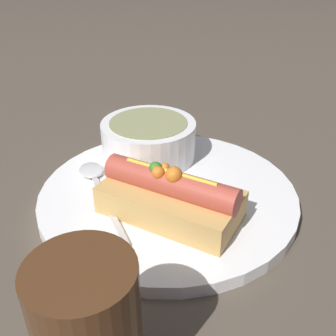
{
  "coord_description": "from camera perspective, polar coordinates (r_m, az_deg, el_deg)",
  "views": [
    {
      "loc": [
        0.12,
        -0.36,
        0.27
      ],
      "look_at": [
        0.0,
        0.0,
        0.04
      ],
      "focal_mm": 42.0,
      "sensor_mm": 36.0,
      "label": 1
    }
  ],
  "objects": [
    {
      "name": "ground_plane",
      "position": [
        0.47,
        0.0,
        -4.65
      ],
      "size": [
        4.0,
        4.0,
        0.0
      ],
      "primitive_type": "plane",
      "color": "#4C4238"
    },
    {
      "name": "dinner_plate",
      "position": [
        0.47,
        0.0,
        -3.92
      ],
      "size": [
        0.3,
        0.3,
        0.01
      ],
      "color": "white",
      "rests_on": "ground_plane"
    },
    {
      "name": "hot_dog",
      "position": [
        0.41,
        0.29,
        -4.13
      ],
      "size": [
        0.16,
        0.1,
        0.06
      ],
      "rotation": [
        0.0,
        0.0,
        -0.19
      ],
      "color": "tan",
      "rests_on": "dinner_plate"
    },
    {
      "name": "soup_bowl",
      "position": [
        0.52,
        -2.82,
        4.38
      ],
      "size": [
        0.12,
        0.12,
        0.05
      ],
      "color": "white",
      "rests_on": "dinner_plate"
    },
    {
      "name": "spoon",
      "position": [
        0.48,
        -10.51,
        -1.56
      ],
      "size": [
        0.12,
        0.14,
        0.01
      ],
      "rotation": [
        0.0,
        0.0,
        2.28
      ],
      "color": "#B7B7BC",
      "rests_on": "dinner_plate"
    },
    {
      "name": "drinking_glass",
      "position": [
        0.27,
        -11.4,
        -22.5
      ],
      "size": [
        0.07,
        0.07,
        0.11
      ],
      "color": "#4C2D19",
      "rests_on": "ground_plane"
    }
  ]
}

